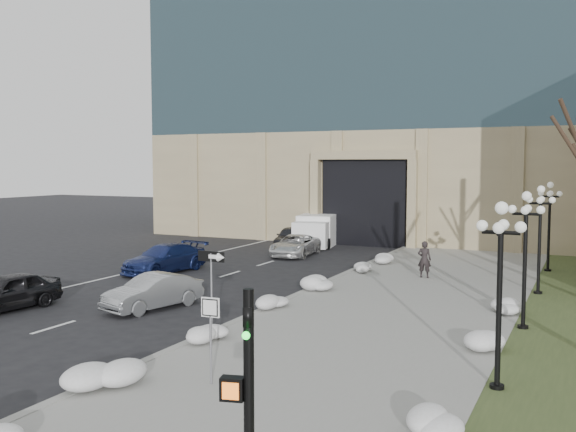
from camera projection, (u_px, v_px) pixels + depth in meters
name	position (u px, v px, depth m)	size (l,w,h in m)	color
ground	(67.00, 422.00, 14.11)	(160.00, 160.00, 0.00)	black
sidewalk	(397.00, 307.00, 25.20)	(9.00, 40.00, 0.12)	gray
curb	(294.00, 297.00, 27.13)	(0.30, 40.00, 0.14)	gray
office_tower	(434.00, 8.00, 52.70)	(40.00, 24.70, 36.00)	tan
car_a	(6.00, 292.00, 24.81)	(1.72, 4.27, 1.46)	black
car_b	(153.00, 292.00, 25.08)	(1.43, 4.11, 1.35)	#919598
car_c	(164.00, 258.00, 33.62)	(2.06, 5.07, 1.47)	navy
car_d	(295.00, 245.00, 39.67)	(2.16, 4.69, 1.30)	silver
car_e	(291.00, 237.00, 43.76)	(1.68, 4.18, 1.42)	#2F3034
pedestrian	(424.00, 259.00, 31.34)	(0.66, 0.43, 1.81)	black
box_truck	(319.00, 230.00, 45.21)	(3.59, 7.13, 2.16)	white
one_way_sign	(215.00, 267.00, 20.85)	(1.05, 0.29, 2.83)	slate
keep_sign	(210.00, 322.00, 16.07)	(0.50, 0.09, 2.34)	slate
traffic_signal	(247.00, 424.00, 9.22)	(0.67, 0.89, 3.90)	black
snow_clump_b	(111.00, 378.00, 16.10)	(1.10, 1.60, 0.36)	silver
snow_clump_c	(198.00, 335.00, 20.18)	(1.10, 1.60, 0.36)	silver
snow_clump_d	(279.00, 304.00, 24.70)	(1.10, 1.60, 0.36)	silver
snow_clump_e	(315.00, 285.00, 28.46)	(1.10, 1.60, 0.36)	silver
snow_clump_f	(359.00, 269.00, 33.00)	(1.10, 1.60, 0.36)	silver
snow_clump_g	(380.00, 259.00, 36.26)	(1.10, 1.60, 0.36)	silver
snow_clump_h	(429.00, 426.00, 13.13)	(1.10, 1.60, 0.36)	silver
snow_clump_i	(493.00, 342.00, 19.35)	(1.10, 1.60, 0.36)	silver
snow_clump_j	(507.00, 309.00, 23.87)	(1.10, 1.60, 0.36)	silver
lamppost_a	(500.00, 270.00, 15.70)	(1.18, 1.18, 4.76)	black
lamppost_b	(525.00, 241.00, 21.55)	(1.18, 1.18, 4.76)	black
lamppost_c	(540.00, 225.00, 27.40)	(1.18, 1.18, 4.76)	black
lamppost_d	(549.00, 214.00, 33.25)	(1.18, 1.18, 4.76)	black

